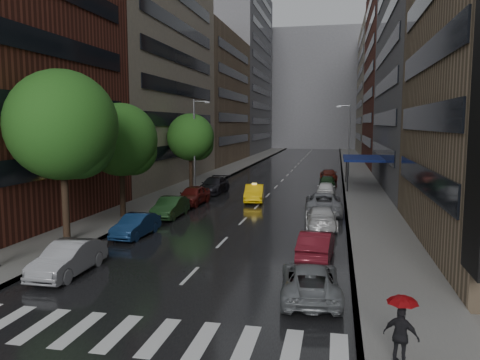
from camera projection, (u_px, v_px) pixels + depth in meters
name	position (u px, v px, depth m)	size (l,w,h in m)	color
ground	(156.00, 311.00, 16.95)	(220.00, 220.00, 0.00)	gray
road	(290.00, 172.00, 65.56)	(14.00, 140.00, 0.01)	black
sidewalk_left	(228.00, 170.00, 67.36)	(4.00, 140.00, 0.15)	gray
sidewalk_right	(356.00, 173.00, 63.74)	(4.00, 140.00, 0.15)	gray
crosswalk	(138.00, 335.00, 14.96)	(13.15, 2.80, 0.01)	silver
buildings_left	(204.00, 66.00, 75.20)	(8.00, 108.00, 38.00)	maroon
buildings_right	(400.00, 66.00, 67.25)	(8.05, 109.10, 36.00)	#937A5B
building_far	(315.00, 90.00, 129.75)	(40.00, 14.00, 32.00)	slate
tree_near	(62.00, 125.00, 25.76)	(6.10, 6.10, 9.72)	#382619
tree_mid	(121.00, 140.00, 32.84)	(5.14, 5.14, 8.20)	#382619
tree_far	(191.00, 137.00, 48.43)	(4.90, 4.90, 7.80)	#382619
taxi	(254.00, 193.00, 40.60)	(1.56, 4.47, 1.47)	yellow
parked_cars_left	(178.00, 203.00, 35.40)	(2.38, 30.33, 1.58)	gray
parked_cars_right	(324.00, 203.00, 35.75)	(2.92, 43.54, 1.60)	slate
ped_red_umbrella	(402.00, 324.00, 12.70)	(1.06, 0.82, 2.01)	black
street_lamp_left	(195.00, 142.00, 47.08)	(1.74, 0.22, 9.00)	gray
street_lamp_right	(349.00, 139.00, 58.56)	(1.74, 0.22, 9.00)	gray
awning	(363.00, 158.00, 48.79)	(4.00, 8.00, 3.12)	navy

